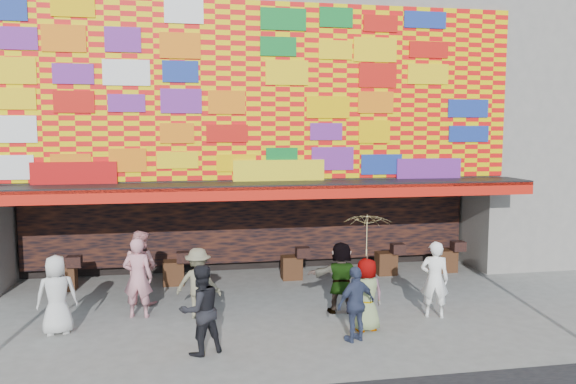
{
  "coord_description": "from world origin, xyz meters",
  "views": [
    {
      "loc": [
        -2.08,
        -11.7,
        4.5
      ],
      "look_at": [
        0.42,
        2.0,
        2.95
      ],
      "focal_mm": 35.0,
      "sensor_mm": 36.0,
      "label": 1
    }
  ],
  "objects_px": {
    "ped_a": "(57,295)",
    "ped_b": "(138,278)",
    "ped_g": "(367,295)",
    "ped_d": "(198,283)",
    "ped_c": "(200,310)",
    "ped_h": "(435,279)",
    "ped_f": "(341,277)",
    "ped_i": "(140,267)",
    "parasol": "(367,235)",
    "ped_e": "(356,304)"
  },
  "relations": [
    {
      "from": "ped_a",
      "to": "ped_b",
      "type": "relative_size",
      "value": 0.91
    },
    {
      "from": "ped_g",
      "to": "ped_d",
      "type": "bearing_deg",
      "value": -31.29
    },
    {
      "from": "ped_c",
      "to": "ped_d",
      "type": "relative_size",
      "value": 1.08
    },
    {
      "from": "ped_b",
      "to": "ped_d",
      "type": "bearing_deg",
      "value": 177.76
    },
    {
      "from": "ped_a",
      "to": "ped_b",
      "type": "height_order",
      "value": "ped_b"
    },
    {
      "from": "ped_c",
      "to": "ped_h",
      "type": "xyz_separation_m",
      "value": [
        5.59,
        1.26,
        0.01
      ]
    },
    {
      "from": "ped_g",
      "to": "ped_h",
      "type": "xyz_separation_m",
      "value": [
        1.9,
        0.6,
        0.1
      ]
    },
    {
      "from": "ped_f",
      "to": "ped_b",
      "type": "bearing_deg",
      "value": 1.62
    },
    {
      "from": "ped_c",
      "to": "ped_i",
      "type": "height_order",
      "value": "ped_i"
    },
    {
      "from": "ped_c",
      "to": "ped_d",
      "type": "bearing_deg",
      "value": -114.86
    },
    {
      "from": "ped_c",
      "to": "ped_g",
      "type": "height_order",
      "value": "ped_c"
    },
    {
      "from": "ped_g",
      "to": "parasol",
      "type": "distance_m",
      "value": 1.35
    },
    {
      "from": "parasol",
      "to": "ped_g",
      "type": "bearing_deg",
      "value": 179.55
    },
    {
      "from": "ped_b",
      "to": "ped_f",
      "type": "height_order",
      "value": "ped_b"
    },
    {
      "from": "ped_c",
      "to": "ped_f",
      "type": "relative_size",
      "value": 1.03
    },
    {
      "from": "ped_d",
      "to": "ped_f",
      "type": "height_order",
      "value": "ped_f"
    },
    {
      "from": "ped_a",
      "to": "ped_e",
      "type": "distance_m",
      "value": 6.56
    },
    {
      "from": "ped_h",
      "to": "ped_i",
      "type": "distance_m",
      "value": 7.42
    },
    {
      "from": "ped_a",
      "to": "ped_g",
      "type": "xyz_separation_m",
      "value": [
        6.78,
        -1.04,
        -0.06
      ]
    },
    {
      "from": "ped_f",
      "to": "ped_g",
      "type": "relative_size",
      "value": 1.08
    },
    {
      "from": "ped_b",
      "to": "ped_d",
      "type": "distance_m",
      "value": 1.46
    },
    {
      "from": "ped_b",
      "to": "ped_e",
      "type": "bearing_deg",
      "value": 162.09
    },
    {
      "from": "ped_c",
      "to": "ped_e",
      "type": "relative_size",
      "value": 1.12
    },
    {
      "from": "parasol",
      "to": "ped_b",
      "type": "bearing_deg",
      "value": 159.97
    },
    {
      "from": "ped_e",
      "to": "ped_c",
      "type": "bearing_deg",
      "value": -19.91
    },
    {
      "from": "ped_c",
      "to": "ped_e",
      "type": "height_order",
      "value": "ped_c"
    },
    {
      "from": "ped_e",
      "to": "ped_f",
      "type": "height_order",
      "value": "ped_f"
    },
    {
      "from": "ped_c",
      "to": "parasol",
      "type": "relative_size",
      "value": 0.96
    },
    {
      "from": "ped_g",
      "to": "ped_e",
      "type": "bearing_deg",
      "value": 45.0
    },
    {
      "from": "ped_c",
      "to": "ped_b",
      "type": "bearing_deg",
      "value": -85.39
    },
    {
      "from": "ped_b",
      "to": "ped_h",
      "type": "xyz_separation_m",
      "value": [
        7.01,
        -1.27,
        -0.05
      ]
    },
    {
      "from": "ped_b",
      "to": "parasol",
      "type": "relative_size",
      "value": 1.02
    },
    {
      "from": "ped_d",
      "to": "ped_i",
      "type": "height_order",
      "value": "ped_i"
    },
    {
      "from": "ped_i",
      "to": "parasol",
      "type": "bearing_deg",
      "value": -174.83
    },
    {
      "from": "ped_a",
      "to": "ped_i",
      "type": "distance_m",
      "value": 2.53
    },
    {
      "from": "ped_e",
      "to": "ped_f",
      "type": "relative_size",
      "value": 0.92
    },
    {
      "from": "ped_b",
      "to": "ped_g",
      "type": "relative_size",
      "value": 1.18
    },
    {
      "from": "ped_b",
      "to": "parasol",
      "type": "xyz_separation_m",
      "value": [
        5.11,
        -1.86,
        1.21
      ]
    },
    {
      "from": "ped_a",
      "to": "ped_f",
      "type": "xyz_separation_m",
      "value": [
        6.56,
        0.29,
        0.0
      ]
    },
    {
      "from": "ped_d",
      "to": "ped_g",
      "type": "bearing_deg",
      "value": 173.7
    },
    {
      "from": "ped_a",
      "to": "ped_i",
      "type": "relative_size",
      "value": 0.92
    },
    {
      "from": "ped_b",
      "to": "ped_f",
      "type": "xyz_separation_m",
      "value": [
        4.9,
        -0.54,
        -0.08
      ]
    },
    {
      "from": "ped_g",
      "to": "ped_c",
      "type": "bearing_deg",
      "value": 1.88
    },
    {
      "from": "ped_e",
      "to": "ped_g",
      "type": "height_order",
      "value": "ped_g"
    },
    {
      "from": "parasol",
      "to": "ped_c",
      "type": "bearing_deg",
      "value": -169.88
    },
    {
      "from": "ped_g",
      "to": "ped_i",
      "type": "xyz_separation_m",
      "value": [
        -5.13,
        2.96,
        0.14
      ]
    },
    {
      "from": "ped_a",
      "to": "ped_b",
      "type": "xyz_separation_m",
      "value": [
        1.67,
        0.83,
        0.09
      ]
    },
    {
      "from": "ped_h",
      "to": "ped_b",
      "type": "bearing_deg",
      "value": 9.75
    },
    {
      "from": "ped_c",
      "to": "ped_h",
      "type": "relative_size",
      "value": 0.99
    },
    {
      "from": "ped_f",
      "to": "parasol",
      "type": "height_order",
      "value": "parasol"
    }
  ]
}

